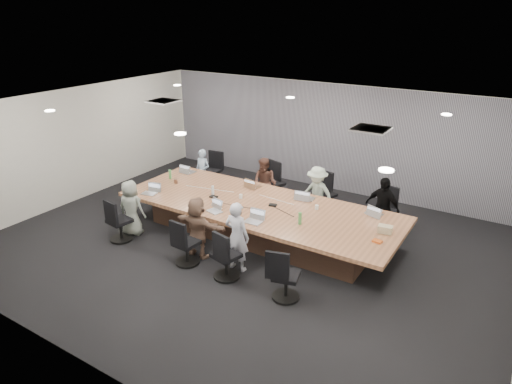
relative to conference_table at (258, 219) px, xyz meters
The scene contains 40 objects.
floor 0.64m from the conference_table, 90.00° to the right, with size 10.00×8.00×0.00m, color black.
ceiling 2.45m from the conference_table, 90.00° to the right, with size 10.00×8.00×0.00m, color white.
wall_back 3.64m from the conference_table, 90.00° to the left, with size 10.00×2.80×0.00m, color beige.
wall_front 4.61m from the conference_table, 90.00° to the right, with size 10.00×2.80×0.00m, color beige.
wall_left 5.12m from the conference_table, behind, with size 8.00×2.80×0.00m, color beige.
curtain 3.56m from the conference_table, 90.00° to the left, with size 9.80×0.04×2.80m, color gray.
conference_table is the anchor object (origin of this frame).
chair_0 3.07m from the conference_table, 146.34° to the left, with size 0.55×0.55×0.81m, color black, non-canonical shape.
chair_1 1.82m from the conference_table, 110.98° to the left, with size 0.59×0.59×0.88m, color black, non-canonical shape.
chair_2 1.84m from the conference_table, 67.19° to the left, with size 0.58×0.58×0.86m, color black, non-canonical shape.
chair_3 2.79m from the conference_table, 37.48° to the left, with size 0.50×0.50×0.74m, color black, non-canonical shape.
chair_4 2.90m from the conference_table, 144.17° to the right, with size 0.50×0.50×0.74m, color black, non-canonical shape.
chair_5 1.79m from the conference_table, 108.08° to the right, with size 0.49×0.49×0.73m, color black, non-canonical shape.
chair_6 1.74m from the conference_table, 77.77° to the right, with size 0.51×0.51×0.76m, color black, non-canonical shape.
chair_7 2.33m from the conference_table, 46.94° to the right, with size 0.50×0.50×0.73m, color black, non-canonical shape.
person_0 2.89m from the conference_table, 152.13° to the left, with size 0.43×0.28×1.17m, color #9BB5D6.
laptop_0 2.70m from the conference_table, 162.60° to the left, with size 0.33×0.23×0.02m, color #B2B2B7.
person_1 1.52m from the conference_table, 115.77° to the left, with size 0.62×0.48×1.27m, color #4C2E25.
laptop_1 1.09m from the conference_table, 129.17° to the left, with size 0.34×0.23×0.02m, color #8C6647.
person_2 1.55m from the conference_table, 62.10° to the left, with size 0.84×0.48×1.30m, color #A7BAA9.
laptop_2 1.13m from the conference_table, 48.22° to the left, with size 0.35×0.24×0.02m, color #B2B2B7.
person_3 2.61m from the conference_table, 31.33° to the left, with size 0.79×0.33×1.35m, color black.
laptop_3 2.38m from the conference_table, 19.84° to the left, with size 0.33×0.22×0.02m, color #B2B2B7.
person_4 2.72m from the conference_table, 150.17° to the right, with size 0.60×0.39×1.22m, color gray.
laptop_4 2.51m from the conference_table, 161.23° to the right, with size 0.32×0.22×0.02m, color #B2B2B7.
person_5 1.48m from the conference_table, 112.35° to the right, with size 1.15×0.37×1.24m, color brown.
laptop_5 1.03m from the conference_table, 124.75° to the right, with size 0.30×0.21×0.02m, color #B2B2B7.
person_6 1.43m from the conference_table, 74.73° to the right, with size 0.49×0.32×1.36m, color #B4B4C5.
laptop_6 0.95m from the conference_table, 65.27° to the right, with size 0.33×0.23×0.02m, color #B2B2B7.
bottle_green_left 2.66m from the conference_table, behind, with size 0.06×0.06×0.22m, color #4B9D4C.
bottle_green_right 1.31m from the conference_table, 18.69° to the right, with size 0.07×0.07×0.24m, color #4B9D4C.
bottle_clear 1.22m from the conference_table, behind, with size 0.06×0.06×0.21m, color silver.
cup_white_far 0.63m from the conference_table, behind, with size 0.07×0.07×0.09m, color white.
cup_white_near 1.28m from the conference_table, 19.40° to the left, with size 0.07×0.07×0.09m, color white.
mug_brown 2.33m from the conference_table, behind, with size 0.09×0.09×0.11m, color brown.
mic_left 1.10m from the conference_table, 168.77° to the right, with size 0.16×0.11×0.03m, color black.
mic_right 0.47m from the conference_table, 16.91° to the left, with size 0.16×0.11×0.03m, color black.
stapler 0.75m from the conference_table, 98.68° to the right, with size 0.16×0.04×0.06m, color black.
canvas_bag 2.68m from the conference_table, ahead, with size 0.26×0.16×0.14m, color tan.
snack_packet 2.69m from the conference_table, ahead, with size 0.16×0.11×0.04m, color #D8571A.
Camera 1 is at (4.60, -6.97, 4.56)m, focal length 32.00 mm.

